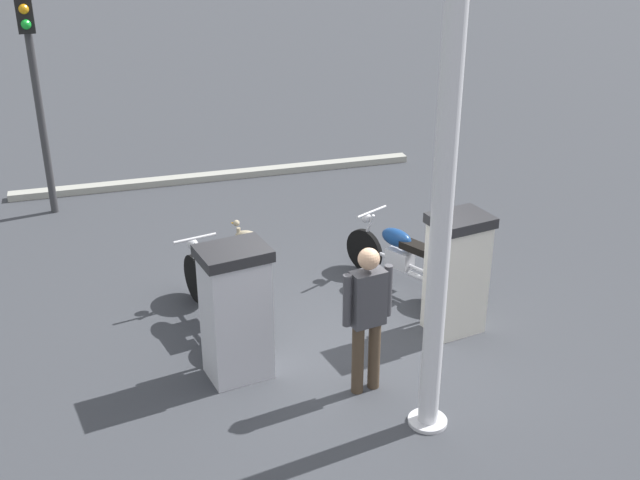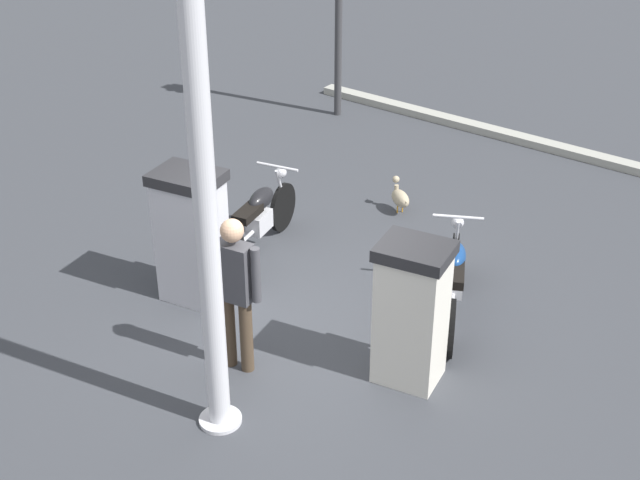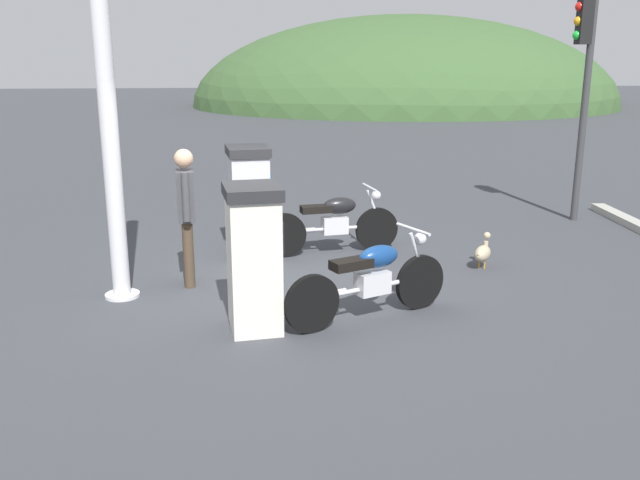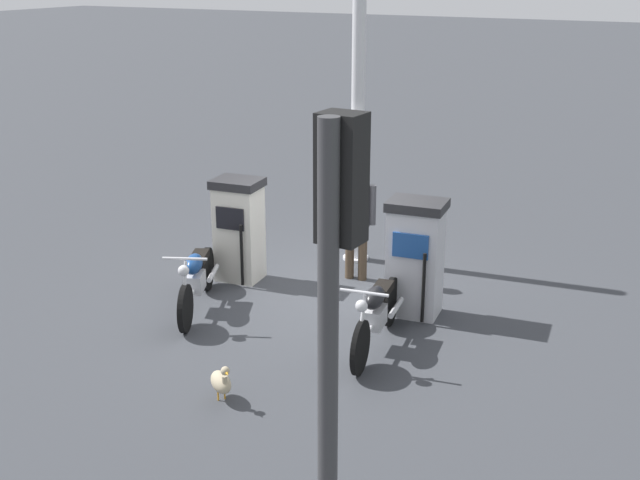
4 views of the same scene
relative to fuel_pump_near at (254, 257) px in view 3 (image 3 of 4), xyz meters
The scene contains 10 objects.
ground_plane 1.56m from the fuel_pump_near, 84.25° to the left, with size 120.00×120.00×0.00m, color #383A3F.
fuel_pump_near is the anchor object (origin of this frame).
fuel_pump_far 2.71m from the fuel_pump_near, 90.00° to the left, with size 0.63×0.78×1.55m.
motorcycle_near_pump 1.27m from the fuel_pump_near, ahead, with size 1.86×0.92×0.95m.
motorcycle_far_pump 2.95m from the fuel_pump_near, 66.21° to the left, with size 1.99×0.56×0.95m.
attendant_person 1.71m from the fuel_pump_near, 117.14° to the left, with size 0.25×0.58×1.68m.
wandering_duck 3.55m from the fuel_pump_near, 29.49° to the left, with size 0.38×0.42×0.47m.
roadside_traffic_light 7.22m from the fuel_pump_near, 37.70° to the left, with size 0.38×0.25×3.65m.
canopy_support_pole 2.33m from the fuel_pump_near, 143.04° to the left, with size 0.40×0.40×4.32m.
distant_hill_main 35.83m from the fuel_pump_near, 74.17° to the left, with size 25.03×23.24×10.46m.
Camera 3 is at (-0.25, -7.96, 2.70)m, focal length 38.10 mm.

